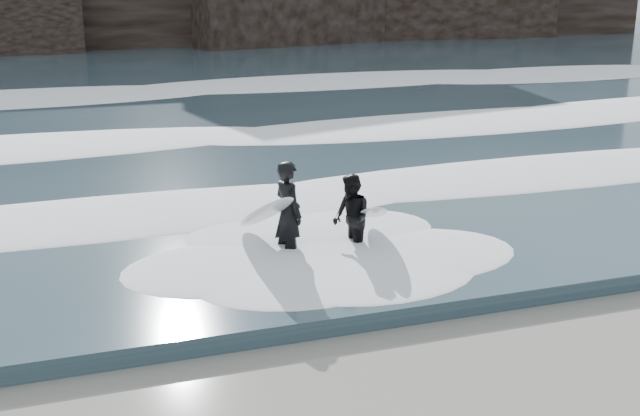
% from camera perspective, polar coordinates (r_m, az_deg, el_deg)
% --- Properties ---
extents(sea, '(90.00, 52.00, 0.30)m').
position_cam_1_polar(sea, '(36.41, -10.59, 8.93)').
color(sea, '#2C404B').
rests_on(sea, ground).
extents(foam_near, '(60.00, 3.20, 0.20)m').
position_cam_1_polar(foam_near, '(17.17, -0.70, 1.16)').
color(foam_near, white).
rests_on(foam_near, sea).
extents(foam_mid, '(60.00, 4.00, 0.24)m').
position_cam_1_polar(foam_mid, '(23.74, -5.96, 5.58)').
color(foam_mid, white).
rests_on(foam_mid, sea).
extents(foam_far, '(60.00, 4.80, 0.30)m').
position_cam_1_polar(foam_far, '(32.45, -9.57, 8.56)').
color(foam_far, white).
rests_on(foam_far, sea).
extents(surfer_left, '(1.13, 2.12, 1.86)m').
position_cam_1_polar(surfer_left, '(13.91, -2.63, -0.36)').
color(surfer_left, black).
rests_on(surfer_left, ground).
extents(surfer_right, '(1.24, 1.82, 1.57)m').
position_cam_1_polar(surfer_right, '(14.14, 2.41, -0.69)').
color(surfer_right, black).
rests_on(surfer_right, ground).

